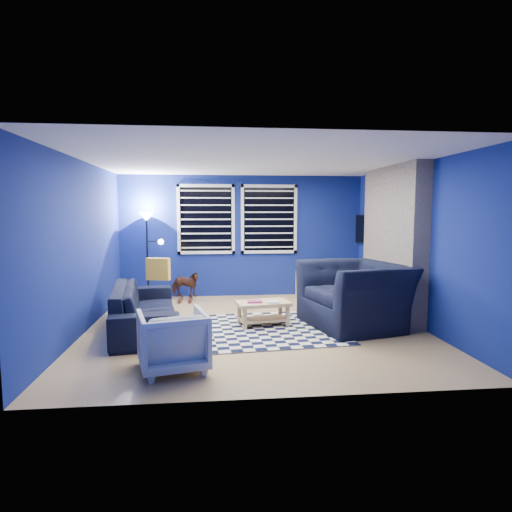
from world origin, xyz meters
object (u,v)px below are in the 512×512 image
(coffee_table, at_px, (263,308))
(cabinet, at_px, (310,284))
(sofa, at_px, (145,308))
(armchair_big, at_px, (355,295))
(tv, at_px, (365,229))
(armchair_bent, at_px, (173,341))
(rocking_horse, at_px, (185,284))
(floor_lamp, at_px, (148,229))

(coffee_table, relative_size, cabinet, 1.27)
(sofa, bearing_deg, cabinet, -62.51)
(armchair_big, height_order, cabinet, armchair_big)
(tv, xyz_separation_m, armchair_bent, (-3.53, -3.66, -1.06))
(armchair_bent, xyz_separation_m, cabinet, (2.47, 3.91, -0.07))
(rocking_horse, xyz_separation_m, cabinet, (2.56, 0.16, -0.06))
(tv, relative_size, floor_lamp, 0.58)
(rocking_horse, height_order, coffee_table, rocking_horse)
(tv, relative_size, armchair_big, 0.67)
(sofa, distance_m, armchair_bent, 1.80)
(armchair_big, bearing_deg, cabinet, 170.12)
(armchair_big, distance_m, floor_lamp, 4.25)
(armchair_bent, height_order, cabinet, armchair_bent)
(cabinet, xyz_separation_m, floor_lamp, (-3.28, -0.00, 1.16))
(rocking_horse, bearing_deg, armchair_big, -109.41)
(armchair_bent, xyz_separation_m, coffee_table, (1.22, 1.72, -0.06))
(tv, xyz_separation_m, coffee_table, (-2.31, -1.94, -1.12))
(rocking_horse, bearing_deg, coffee_table, -127.70)
(armchair_big, distance_m, armchair_bent, 3.05)
(rocking_horse, distance_m, cabinet, 2.57)
(rocking_horse, distance_m, coffee_table, 2.42)
(armchair_big, bearing_deg, armchair_bent, -72.38)
(armchair_bent, distance_m, coffee_table, 2.11)
(tv, bearing_deg, coffee_table, -140.02)
(rocking_horse, height_order, floor_lamp, floor_lamp)
(tv, height_order, cabinet, tv)
(coffee_table, bearing_deg, armchair_bent, -125.20)
(coffee_table, relative_size, floor_lamp, 0.50)
(rocking_horse, relative_size, floor_lamp, 0.35)
(rocking_horse, xyz_separation_m, floor_lamp, (-0.72, 0.15, 1.09))
(armchair_big, relative_size, rocking_horse, 2.46)
(tv, relative_size, cabinet, 1.47)
(rocking_horse, bearing_deg, floor_lamp, 97.39)
(sofa, xyz_separation_m, armchair_big, (3.18, -0.14, 0.15))
(tv, xyz_separation_m, armchair_big, (-0.91, -2.09, -0.91))
(armchair_bent, bearing_deg, rocking_horse, -102.73)
(coffee_table, bearing_deg, armchair_big, -6.27)
(armchair_big, bearing_deg, sofa, -105.91)
(tv, relative_size, sofa, 0.44)
(cabinet, bearing_deg, armchair_big, -74.75)
(armchair_big, distance_m, rocking_horse, 3.48)
(tv, xyz_separation_m, rocking_horse, (-3.62, 0.09, -1.07))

